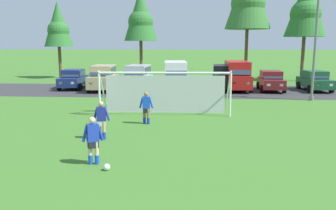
% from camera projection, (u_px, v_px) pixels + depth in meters
% --- Properties ---
extents(ground_plane, '(400.00, 400.00, 0.00)m').
position_uv_depth(ground_plane, '(176.00, 118.00, 19.04)').
color(ground_plane, '#3D7028').
extents(parking_lot_strip, '(52.00, 8.40, 0.01)m').
position_uv_depth(parking_lot_strip, '(182.00, 91.00, 30.02)').
color(parking_lot_strip, '#333335').
rests_on(parking_lot_strip, ground).
extents(soccer_ball, '(0.22, 0.22, 0.22)m').
position_uv_depth(soccer_ball, '(107.00, 167.00, 11.25)').
color(soccer_ball, white).
rests_on(soccer_ball, ground).
extents(soccer_goal, '(7.49, 2.25, 2.57)m').
position_uv_depth(soccer_goal, '(165.00, 92.00, 20.16)').
color(soccer_goal, white).
rests_on(soccer_goal, ground).
extents(player_midfield_center, '(0.71, 0.40, 1.64)m').
position_uv_depth(player_midfield_center, '(93.00, 141.00, 11.72)').
color(player_midfield_center, beige).
rests_on(player_midfield_center, ground).
extents(player_defender_far, '(0.75, 0.29, 1.64)m').
position_uv_depth(player_defender_far, '(101.00, 120.00, 14.81)').
color(player_defender_far, tan).
rests_on(player_defender_far, ground).
extents(player_winger_left, '(0.75, 0.29, 1.64)m').
position_uv_depth(player_winger_left, '(146.00, 108.00, 17.63)').
color(player_winger_left, '#936B4C').
rests_on(player_winger_left, ground).
extents(parked_car_slot_far_left, '(2.25, 4.31, 1.72)m').
position_uv_depth(parked_car_slot_far_left, '(73.00, 79.00, 31.31)').
color(parked_car_slot_far_left, navy).
rests_on(parked_car_slot_far_left, ground).
extents(parked_car_slot_left, '(2.30, 4.68, 2.16)m').
position_uv_depth(parked_car_slot_left, '(103.00, 78.00, 30.10)').
color(parked_car_slot_left, tan).
rests_on(parked_car_slot_left, ground).
extents(parked_car_slot_center_left, '(2.40, 4.73, 2.16)m').
position_uv_depth(parked_car_slot_center_left, '(138.00, 77.00, 30.36)').
color(parked_car_slot_center_left, '#B2B2BC').
rests_on(parked_car_slot_center_left, ground).
extents(parked_car_slot_center, '(2.47, 4.94, 2.52)m').
position_uv_depth(parked_car_slot_center, '(176.00, 76.00, 29.40)').
color(parked_car_slot_center, silver).
rests_on(parked_car_slot_center, ground).
extents(parked_car_slot_center_right, '(2.34, 4.70, 2.16)m').
position_uv_depth(parked_car_slot_center_right, '(223.00, 77.00, 30.52)').
color(parked_car_slot_center_right, black).
rests_on(parked_car_slot_center_right, ground).
extents(parked_car_slot_right, '(2.21, 4.80, 2.52)m').
position_uv_depth(parked_car_slot_right, '(237.00, 75.00, 30.07)').
color(parked_car_slot_right, red).
rests_on(parked_car_slot_right, ground).
extents(parked_car_slot_far_right, '(2.23, 4.30, 1.72)m').
position_uv_depth(parked_car_slot_far_right, '(271.00, 81.00, 29.82)').
color(parked_car_slot_far_right, maroon).
rests_on(parked_car_slot_far_right, ground).
extents(parked_car_slot_end, '(2.20, 4.29, 1.72)m').
position_uv_depth(parked_car_slot_end, '(315.00, 81.00, 29.90)').
color(parked_car_slot_end, '#194C2D').
rests_on(parked_car_slot_end, ground).
extents(tree_left_edge, '(3.28, 3.28, 8.76)m').
position_uv_depth(tree_left_edge, '(58.00, 26.00, 39.84)').
color(tree_left_edge, brown).
rests_on(tree_left_edge, ground).
extents(tree_mid_left, '(3.88, 3.88, 10.35)m').
position_uv_depth(tree_mid_left, '(141.00, 16.00, 40.30)').
color(tree_mid_left, brown).
rests_on(tree_mid_left, ground).
extents(tree_mid_right, '(4.25, 4.25, 11.33)m').
position_uv_depth(tree_mid_right, '(306.00, 7.00, 36.43)').
color(tree_mid_right, brown).
rests_on(tree_mid_right, ground).
extents(street_lamp, '(2.00, 0.32, 8.26)m').
position_uv_depth(street_lamp, '(318.00, 40.00, 24.22)').
color(street_lamp, slate).
rests_on(street_lamp, ground).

